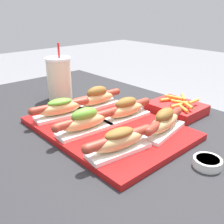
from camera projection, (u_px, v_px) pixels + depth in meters
name	position (u px, v px, depth m)	size (l,w,h in m)	color
patio_table	(108.00, 214.00, 0.99)	(1.50, 0.85, 0.72)	#232326
serving_tray	(107.00, 128.00, 0.84)	(0.50, 0.36, 0.02)	#B71414
hot_dog_0	(60.00, 108.00, 0.89)	(0.09, 0.22, 0.07)	white
hot_dog_1	(85.00, 122.00, 0.78)	(0.07, 0.22, 0.08)	white
hot_dog_2	(119.00, 141.00, 0.67)	(0.08, 0.22, 0.07)	white
hot_dog_3	(97.00, 98.00, 0.98)	(0.07, 0.22, 0.08)	white
hot_dog_4	(126.00, 109.00, 0.87)	(0.07, 0.22, 0.08)	white
hot_dog_5	(164.00, 122.00, 0.78)	(0.09, 0.21, 0.08)	white
sauce_bowl	(207.00, 162.00, 0.65)	(0.07, 0.07, 0.02)	silver
drink_cup	(59.00, 79.00, 1.10)	(0.10, 0.10, 0.24)	beige
fries_basket	(177.00, 108.00, 0.98)	(0.19, 0.16, 0.06)	red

